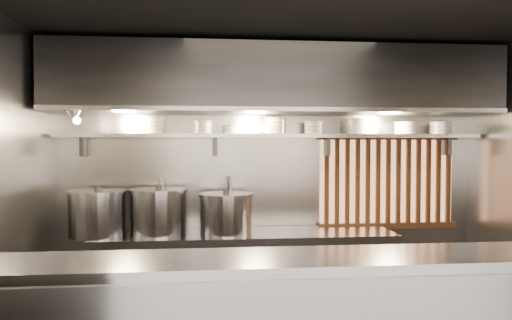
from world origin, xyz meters
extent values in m
plane|color=black|center=(0.00, 0.00, 2.80)|extent=(4.50, 4.50, 0.00)
plane|color=gray|center=(0.00, 1.50, 1.40)|extent=(4.50, 0.00, 4.50)
cube|color=#9B9BA1|center=(0.00, -0.95, 1.11)|extent=(4.50, 0.56, 0.03)
cube|color=#9B9BA1|center=(-0.30, 1.13, 0.45)|extent=(3.00, 0.70, 0.90)
cube|color=#9B9BA1|center=(0.00, 1.32, 1.88)|extent=(4.40, 0.34, 0.04)
cube|color=#2D2D30|center=(0.00, 1.10, 2.42)|extent=(4.40, 0.80, 0.65)
cube|color=#9B9BA1|center=(0.00, 0.70, 2.12)|extent=(4.40, 0.03, 0.04)
cube|color=#EDA36A|center=(1.30, 1.48, 1.38)|extent=(1.50, 0.02, 0.92)
cube|color=brown|center=(1.30, 1.43, 1.87)|extent=(1.56, 0.06, 0.06)
cube|color=brown|center=(1.30, 1.43, 0.89)|extent=(1.56, 0.06, 0.06)
cube|color=brown|center=(0.61, 1.43, 1.38)|extent=(0.04, 0.04, 0.92)
cube|color=brown|center=(0.72, 1.43, 1.38)|extent=(0.04, 0.04, 0.92)
cube|color=brown|center=(0.84, 1.43, 1.38)|extent=(0.04, 0.04, 0.92)
cube|color=brown|center=(0.95, 1.43, 1.38)|extent=(0.04, 0.04, 0.92)
cube|color=brown|center=(1.07, 1.43, 1.38)|extent=(0.04, 0.04, 0.92)
cube|color=brown|center=(1.18, 1.43, 1.38)|extent=(0.04, 0.04, 0.92)
cube|color=brown|center=(1.30, 1.43, 1.38)|extent=(0.04, 0.04, 0.92)
cube|color=brown|center=(1.42, 1.43, 1.38)|extent=(0.04, 0.04, 0.92)
cube|color=brown|center=(1.53, 1.43, 1.38)|extent=(0.04, 0.04, 0.92)
cube|color=brown|center=(1.65, 1.43, 1.38)|extent=(0.04, 0.04, 0.92)
cube|color=brown|center=(1.76, 1.43, 1.38)|extent=(0.04, 0.04, 0.92)
cube|color=brown|center=(1.88, 1.43, 1.38)|extent=(0.04, 0.04, 0.92)
cube|color=brown|center=(1.99, 1.43, 1.38)|extent=(0.04, 0.04, 0.92)
cylinder|color=silver|center=(-1.15, 1.45, 1.19)|extent=(0.03, 0.03, 0.48)
sphere|color=silver|center=(-1.15, 1.45, 1.43)|extent=(0.04, 0.04, 0.04)
cylinder|color=silver|center=(-1.15, 1.32, 1.43)|extent=(0.03, 0.26, 0.03)
sphere|color=silver|center=(-1.15, 1.19, 1.43)|extent=(0.04, 0.04, 0.04)
cylinder|color=silver|center=(-1.15, 1.19, 1.36)|extent=(0.03, 0.03, 0.14)
cylinder|color=silver|center=(-0.45, 1.45, 1.19)|extent=(0.03, 0.03, 0.48)
sphere|color=silver|center=(-0.45, 1.45, 1.43)|extent=(0.04, 0.04, 0.04)
cylinder|color=silver|center=(-0.45, 1.32, 1.43)|extent=(0.03, 0.26, 0.03)
sphere|color=silver|center=(-0.45, 1.19, 1.43)|extent=(0.04, 0.04, 0.04)
cylinder|color=silver|center=(-0.45, 1.19, 1.36)|extent=(0.03, 0.03, 0.14)
cone|color=#9B9BA1|center=(-1.90, 0.85, 2.07)|extent=(0.25, 0.27, 0.20)
sphere|color=#FFE0B2|center=(-1.87, 0.83, 2.01)|extent=(0.07, 0.07, 0.07)
cylinder|color=#2D2D30|center=(-1.90, 0.95, 2.15)|extent=(0.02, 0.22, 0.02)
cylinder|color=#2D2D30|center=(-0.10, 1.20, 2.04)|extent=(0.01, 0.01, 0.12)
sphere|color=#FFE0B2|center=(-0.10, 1.20, 1.96)|extent=(0.09, 0.09, 0.09)
cylinder|color=#9B9BA1|center=(-1.75, 1.08, 1.11)|extent=(0.54, 0.54, 0.42)
cylinder|color=#9B9BA1|center=(-1.75, 1.08, 1.33)|extent=(0.57, 0.57, 0.03)
cylinder|color=#2D2D30|center=(-1.75, 1.08, 1.37)|extent=(0.06, 0.06, 0.04)
cylinder|color=#9B9BA1|center=(-1.17, 1.12, 1.11)|extent=(0.64, 0.64, 0.42)
cylinder|color=#9B9BA1|center=(-1.17, 1.12, 1.34)|extent=(0.67, 0.67, 0.03)
cylinder|color=#2D2D30|center=(-1.17, 1.12, 1.37)|extent=(0.06, 0.06, 0.04)
cylinder|color=#9B9BA1|center=(-0.50, 1.10, 1.09)|extent=(0.62, 0.62, 0.37)
cylinder|color=#9B9BA1|center=(-0.50, 1.10, 1.29)|extent=(0.66, 0.66, 0.03)
cylinder|color=#2D2D30|center=(-0.50, 1.10, 1.32)|extent=(0.06, 0.06, 0.04)
cylinder|color=silver|center=(-1.22, 1.32, 1.92)|extent=(0.19, 0.19, 0.03)
cylinder|color=silver|center=(-1.22, 1.32, 1.96)|extent=(0.19, 0.19, 0.03)
cylinder|color=silver|center=(-1.22, 1.32, 2.00)|extent=(0.19, 0.19, 0.03)
cylinder|color=silver|center=(-1.22, 1.32, 2.03)|extent=(0.19, 0.19, 0.03)
cylinder|color=silver|center=(-1.22, 1.32, 2.06)|extent=(0.21, 0.21, 0.01)
cylinder|color=silver|center=(-0.73, 1.32, 1.92)|extent=(0.18, 0.18, 0.03)
cylinder|color=silver|center=(-0.73, 1.32, 1.96)|extent=(0.18, 0.18, 0.03)
cylinder|color=silver|center=(-0.73, 1.32, 2.00)|extent=(0.18, 0.18, 0.03)
cylinder|color=silver|center=(-0.73, 1.32, 2.02)|extent=(0.20, 0.20, 0.01)
cylinder|color=silver|center=(-0.43, 1.32, 1.92)|extent=(0.18, 0.18, 0.03)
cylinder|color=silver|center=(-0.43, 1.32, 1.96)|extent=(0.18, 0.18, 0.03)
cylinder|color=silver|center=(-0.43, 1.32, 1.99)|extent=(0.20, 0.20, 0.01)
cylinder|color=silver|center=(0.03, 1.32, 1.92)|extent=(0.22, 0.22, 0.03)
cylinder|color=silver|center=(0.03, 1.32, 1.96)|extent=(0.22, 0.22, 0.03)
cylinder|color=silver|center=(0.03, 1.32, 2.00)|extent=(0.22, 0.22, 0.03)
cylinder|color=silver|center=(0.03, 1.32, 2.03)|extent=(0.22, 0.22, 0.03)
cylinder|color=silver|center=(0.03, 1.32, 2.06)|extent=(0.24, 0.24, 0.01)
cylinder|color=silver|center=(0.43, 1.32, 1.92)|extent=(0.18, 0.18, 0.03)
cylinder|color=silver|center=(0.43, 1.32, 1.96)|extent=(0.18, 0.18, 0.03)
cylinder|color=silver|center=(0.43, 1.32, 2.00)|extent=(0.18, 0.18, 0.03)
cylinder|color=silver|center=(0.43, 1.32, 2.02)|extent=(0.20, 0.20, 0.01)
cylinder|color=silver|center=(0.91, 1.32, 1.92)|extent=(0.21, 0.21, 0.03)
cylinder|color=silver|center=(0.91, 1.32, 1.96)|extent=(0.21, 0.21, 0.03)
cylinder|color=silver|center=(0.91, 1.32, 2.00)|extent=(0.21, 0.21, 0.03)
cylinder|color=silver|center=(0.91, 1.32, 2.03)|extent=(0.21, 0.21, 0.03)
cylinder|color=silver|center=(0.91, 1.32, 2.06)|extent=(0.23, 0.23, 0.01)
cylinder|color=silver|center=(1.44, 1.32, 1.92)|extent=(0.23, 0.23, 0.03)
cylinder|color=silver|center=(1.44, 1.32, 1.96)|extent=(0.23, 0.23, 0.03)
cylinder|color=silver|center=(1.44, 1.32, 2.00)|extent=(0.23, 0.23, 0.03)
cylinder|color=silver|center=(1.44, 1.32, 2.02)|extent=(0.24, 0.24, 0.01)
cylinder|color=silver|center=(1.84, 1.32, 1.92)|extent=(0.22, 0.22, 0.03)
cylinder|color=silver|center=(1.84, 1.32, 1.96)|extent=(0.22, 0.22, 0.03)
cylinder|color=silver|center=(1.84, 1.32, 2.00)|extent=(0.22, 0.22, 0.03)
cylinder|color=silver|center=(1.84, 1.32, 2.02)|extent=(0.24, 0.24, 0.01)
camera|label=1|loc=(-0.71, -3.87, 1.81)|focal=35.00mm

